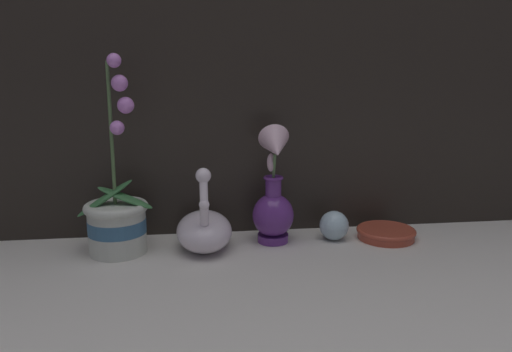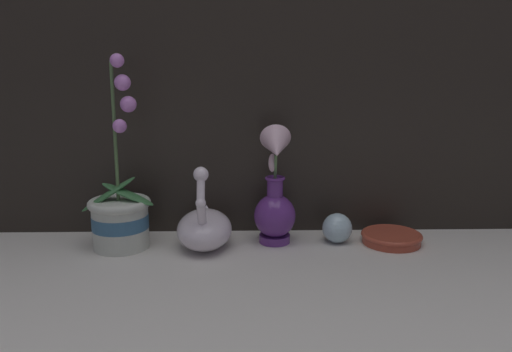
{
  "view_description": "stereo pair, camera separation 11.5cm",
  "coord_description": "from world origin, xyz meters",
  "views": [
    {
      "loc": [
        -0.15,
        -0.99,
        0.43
      ],
      "look_at": [
        -0.01,
        0.12,
        0.17
      ],
      "focal_mm": 35.0,
      "sensor_mm": 36.0,
      "label": 1
    },
    {
      "loc": [
        -0.03,
        -1.0,
        0.43
      ],
      "look_at": [
        -0.01,
        0.12,
        0.17
      ],
      "focal_mm": 35.0,
      "sensor_mm": 36.0,
      "label": 2
    }
  ],
  "objects": [
    {
      "name": "orchid_potted_plant",
      "position": [
        -0.33,
        0.13,
        0.08
      ],
      "size": [
        0.18,
        0.15,
        0.45
      ],
      "color": "beige",
      "rests_on": "ground_plane"
    },
    {
      "name": "amber_dish",
      "position": [
        0.32,
        0.14,
        0.02
      ],
      "size": [
        0.15,
        0.15,
        0.03
      ],
      "color": "#A8422D",
      "rests_on": "ground_plane"
    },
    {
      "name": "blue_vase",
      "position": [
        0.04,
        0.15,
        0.11
      ],
      "size": [
        0.1,
        0.13,
        0.29
      ],
      "color": "#602D7F",
      "rests_on": "ground_plane"
    },
    {
      "name": "glass_sphere",
      "position": [
        0.19,
        0.15,
        0.04
      ],
      "size": [
        0.07,
        0.07,
        0.07
      ],
      "color": "silver",
      "rests_on": "ground_plane"
    },
    {
      "name": "swan_figurine",
      "position": [
        -0.13,
        0.13,
        0.05
      ],
      "size": [
        0.13,
        0.2,
        0.21
      ],
      "color": "white",
      "rests_on": "ground_plane"
    },
    {
      "name": "ground_plane",
      "position": [
        0.0,
        0.0,
        0.0
      ],
      "size": [
        2.8,
        2.8,
        0.0
      ],
      "primitive_type": "plane",
      "color": "beige"
    }
  ]
}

